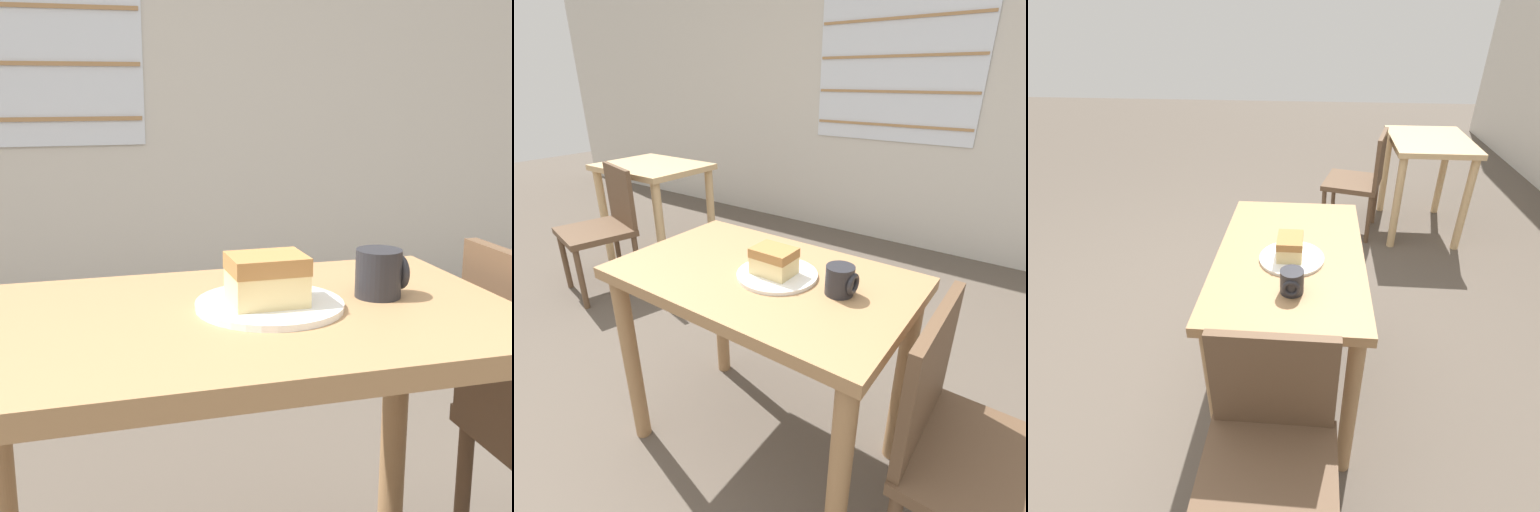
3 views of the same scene
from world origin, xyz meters
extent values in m
cube|color=beige|center=(0.00, 3.03, 1.40)|extent=(10.00, 0.06, 2.80)
cube|color=white|center=(-0.47, 2.99, 1.64)|extent=(1.32, 0.01, 1.53)
cube|color=#AD7F51|center=(-0.47, 2.98, 1.00)|extent=(1.30, 0.01, 0.02)
cube|color=#AD7F51|center=(-0.47, 2.98, 1.26)|extent=(1.30, 0.01, 0.02)
cube|color=#AD7F51|center=(-0.47, 2.98, 1.51)|extent=(1.30, 0.01, 0.02)
cube|color=#AD7F51|center=(-0.47, 2.98, 1.77)|extent=(1.30, 0.01, 0.02)
cube|color=#9E754C|center=(0.04, 0.56, 0.75)|extent=(0.97, 0.60, 0.04)
cylinder|color=#9E754C|center=(-0.40, 0.31, 0.37)|extent=(0.06, 0.06, 0.73)
cylinder|color=#9E754C|center=(0.48, 0.31, 0.37)|extent=(0.06, 0.06, 0.73)
cylinder|color=#9E754C|center=(-0.40, 0.81, 0.37)|extent=(0.06, 0.06, 0.73)
cylinder|color=#9E754C|center=(0.48, 0.81, 0.37)|extent=(0.06, 0.06, 0.73)
cube|color=tan|center=(-1.71, 1.53, 0.75)|extent=(0.76, 0.60, 0.04)
cylinder|color=tan|center=(-2.04, 1.28, 0.37)|extent=(0.06, 0.06, 0.73)
cylinder|color=tan|center=(-1.38, 1.28, 0.37)|extent=(0.06, 0.06, 0.73)
cylinder|color=tan|center=(-2.04, 1.78, 0.37)|extent=(0.06, 0.06, 0.73)
cylinder|color=tan|center=(-1.38, 1.78, 0.37)|extent=(0.06, 0.06, 0.73)
cube|color=brown|center=(0.80, 0.54, 0.43)|extent=(0.43, 0.43, 0.04)
cylinder|color=brown|center=(0.62, 0.72, 0.20)|extent=(0.04, 0.04, 0.41)
cube|color=brown|center=(0.60, 0.54, 0.64)|extent=(0.03, 0.40, 0.39)
cube|color=brown|center=(-1.64, 0.95, 0.43)|extent=(0.52, 0.52, 0.04)
cylinder|color=brown|center=(-1.86, 0.82, 0.20)|extent=(0.04, 0.04, 0.41)
cylinder|color=brown|center=(-1.51, 0.73, 0.20)|extent=(0.04, 0.04, 0.41)
cylinder|color=brown|center=(-1.77, 1.18, 0.20)|extent=(0.04, 0.04, 0.41)
cylinder|color=brown|center=(-1.42, 1.09, 0.20)|extent=(0.04, 0.04, 0.41)
cube|color=brown|center=(-1.59, 1.14, 0.64)|extent=(0.40, 0.13, 0.39)
cylinder|color=white|center=(0.09, 0.57, 0.78)|extent=(0.26, 0.26, 0.01)
cube|color=#E5CC89|center=(0.09, 0.56, 0.81)|extent=(0.13, 0.10, 0.06)
cube|color=#A3703D|center=(0.09, 0.56, 0.86)|extent=(0.13, 0.10, 0.03)
cylinder|color=#232328|center=(0.31, 0.58, 0.82)|extent=(0.08, 0.08, 0.09)
torus|color=#232328|center=(0.35, 0.58, 0.82)|extent=(0.02, 0.07, 0.07)
camera|label=1|loc=(-0.26, -0.57, 1.15)|focal=50.00mm
camera|label=2|loc=(0.75, -0.38, 1.36)|focal=28.00mm
camera|label=3|loc=(1.44, 0.64, 1.64)|focal=28.00mm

